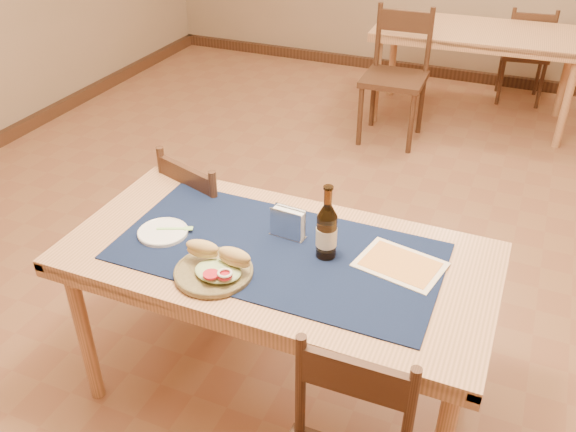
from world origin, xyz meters
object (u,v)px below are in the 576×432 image
at_px(main_table, 278,270).
at_px(beer_bottle, 327,231).
at_px(napkin_holder, 288,224).
at_px(back_table, 478,40).
at_px(sandwich_plate, 216,267).
at_px(chair_main_far, 215,226).

height_order(main_table, beer_bottle, beer_bottle).
relative_size(main_table, napkin_holder, 11.26).
relative_size(main_table, beer_bottle, 5.51).
relative_size(back_table, sandwich_plate, 5.84).
bearing_deg(back_table, chair_main_far, -105.42).
distance_m(main_table, sandwich_plate, 0.28).
height_order(sandwich_plate, napkin_holder, napkin_holder).
relative_size(chair_main_far, sandwich_plate, 3.12).
xyz_separation_m(back_table, napkin_holder, (-0.27, -3.23, 0.15)).
bearing_deg(napkin_holder, main_table, -89.05).
xyz_separation_m(beer_bottle, napkin_holder, (-0.18, 0.06, -0.05)).
distance_m(back_table, sandwich_plate, 3.58).
distance_m(sandwich_plate, napkin_holder, 0.35).
bearing_deg(napkin_holder, sandwich_plate, -114.17).
bearing_deg(napkin_holder, beer_bottle, -18.79).
bearing_deg(chair_main_far, main_table, -40.16).
bearing_deg(chair_main_far, sandwich_plate, -59.59).
height_order(chair_main_far, sandwich_plate, chair_main_far).
xyz_separation_m(main_table, back_table, (0.27, 3.34, 0.00)).
relative_size(main_table, sandwich_plate, 5.71).
distance_m(main_table, back_table, 3.35).
xyz_separation_m(back_table, sandwich_plate, (-0.41, -3.55, 0.12)).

